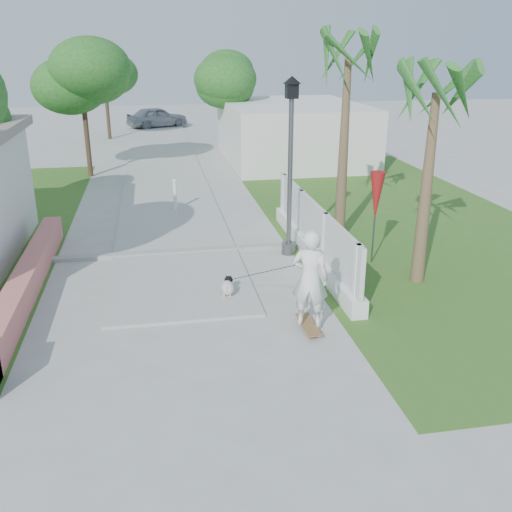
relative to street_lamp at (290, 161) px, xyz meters
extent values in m
plane|color=#B7B7B2|center=(-2.90, -5.50, -2.43)|extent=(90.00, 90.00, 0.00)
cube|color=#B7B7B2|center=(-2.90, 14.50, -2.40)|extent=(3.20, 36.00, 0.06)
cube|color=#999993|center=(-2.90, 0.50, -2.38)|extent=(6.50, 0.25, 0.10)
cube|color=#386A21|center=(4.10, 2.50, -2.42)|extent=(8.00, 20.00, 0.01)
cube|color=#D0746A|center=(-6.20, -1.50, -2.13)|extent=(0.45, 8.00, 0.60)
cube|color=white|center=(0.50, -0.50, -2.23)|extent=(0.35, 7.00, 0.40)
cube|color=white|center=(0.50, -0.50, -1.48)|extent=(0.10, 7.00, 1.10)
cube|color=white|center=(0.50, -3.70, -1.68)|extent=(0.14, 0.14, 1.50)
cube|color=white|center=(0.50, -1.50, -1.68)|extent=(0.14, 0.14, 1.50)
cube|color=white|center=(0.50, 0.70, -1.68)|extent=(0.14, 0.14, 1.50)
cube|color=white|center=(0.50, 2.70, -1.68)|extent=(0.14, 0.14, 1.50)
cube|color=silver|center=(3.10, 12.50, -1.13)|extent=(6.00, 8.00, 2.60)
cylinder|color=#59595E|center=(0.00, 0.00, -2.28)|extent=(0.36, 0.36, 0.30)
cylinder|color=#59595E|center=(0.00, 0.00, -0.43)|extent=(0.12, 0.12, 4.00)
cube|color=black|center=(0.00, 0.00, 1.67)|extent=(0.28, 0.28, 0.35)
cone|color=black|center=(0.00, 0.00, 1.92)|extent=(0.44, 0.44, 0.18)
cylinder|color=white|center=(-2.70, 4.50, -1.93)|extent=(0.12, 0.12, 1.00)
sphere|color=white|center=(-2.70, 4.50, -1.41)|extent=(0.14, 0.14, 0.14)
cylinder|color=#59595E|center=(1.90, -1.00, -1.43)|extent=(0.04, 0.04, 2.00)
cone|color=maroon|center=(1.90, -1.00, -0.73)|extent=(0.36, 0.36, 1.20)
cylinder|color=#4C3826|center=(-5.90, 10.50, -0.50)|extent=(0.20, 0.20, 3.85)
ellipsoid|color=#185419|center=(-5.90, 10.50, 1.15)|extent=(3.40, 3.40, 2.55)
ellipsoid|color=#185419|center=(-5.70, 10.30, 1.50)|extent=(2.89, 2.89, 2.18)
ellipsoid|color=#185419|center=(-6.10, 10.70, 1.85)|extent=(2.55, 2.55, 1.90)
cylinder|color=#4C3826|center=(0.30, 14.50, -0.68)|extent=(0.20, 0.20, 3.50)
ellipsoid|color=#185419|center=(0.30, 14.50, 0.82)|extent=(3.00, 3.00, 2.25)
ellipsoid|color=#185419|center=(0.50, 14.30, 1.17)|extent=(2.55, 2.55, 1.92)
ellipsoid|color=#185419|center=(0.10, 14.70, 1.52)|extent=(2.25, 2.25, 1.68)
cylinder|color=#4C3826|center=(-5.70, 20.50, -0.50)|extent=(0.20, 0.20, 3.85)
ellipsoid|color=#185419|center=(-5.70, 20.50, 1.15)|extent=(3.20, 3.20, 2.40)
ellipsoid|color=#185419|center=(-5.50, 20.30, 1.50)|extent=(2.72, 2.72, 2.05)
ellipsoid|color=#185419|center=(-5.90, 20.70, 1.85)|extent=(2.40, 2.40, 1.79)
cone|color=brown|center=(1.70, 1.00, -0.03)|extent=(0.32, 0.32, 4.80)
cone|color=brown|center=(2.50, -2.30, -0.33)|extent=(0.32, 0.32, 4.20)
cube|color=olive|center=(-0.60, -4.18, -2.32)|extent=(0.63, 1.01, 0.03)
imported|color=white|center=(-0.60, -4.18, -1.36)|extent=(0.81, 0.68, 1.89)
cylinder|color=gray|center=(-0.69, -4.53, -2.39)|extent=(0.03, 0.07, 0.07)
cylinder|color=gray|center=(-0.51, -4.53, -2.39)|extent=(0.03, 0.07, 0.07)
cylinder|color=gray|center=(-0.69, -3.83, -2.39)|extent=(0.03, 0.07, 0.07)
cylinder|color=gray|center=(-0.51, -3.83, -2.39)|extent=(0.03, 0.07, 0.07)
ellipsoid|color=silver|center=(-1.92, -2.42, -2.21)|extent=(0.37, 0.51, 0.29)
sphere|color=black|center=(-1.87, -2.21, -2.12)|extent=(0.19, 0.19, 0.19)
sphere|color=silver|center=(-1.85, -2.12, -2.14)|extent=(0.09, 0.09, 0.09)
cone|color=black|center=(-1.91, -2.20, -2.03)|extent=(0.05, 0.05, 0.07)
cone|color=black|center=(-1.83, -2.22, -2.03)|extent=(0.05, 0.05, 0.07)
cylinder|color=silver|center=(-1.96, -2.30, -2.36)|extent=(0.04, 0.04, 0.13)
cylinder|color=silver|center=(-1.83, -2.33, -2.36)|extent=(0.04, 0.04, 0.13)
cylinder|color=silver|center=(-2.01, -2.51, -2.36)|extent=(0.04, 0.04, 0.13)
cylinder|color=silver|center=(-1.88, -2.54, -2.36)|extent=(0.04, 0.04, 0.13)
cylinder|color=silver|center=(-1.97, -2.63, -2.13)|extent=(0.05, 0.11, 0.11)
imported|color=#AAACB2|center=(-2.89, 24.76, -1.76)|extent=(4.20, 2.91, 1.33)
camera|label=1|loc=(-3.33, -13.59, 2.72)|focal=40.00mm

